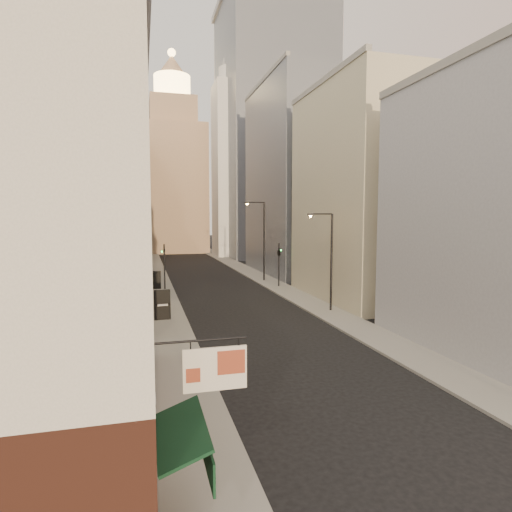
{
  "coord_description": "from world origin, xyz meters",
  "views": [
    {
      "loc": [
        -8.17,
        -7.19,
        7.9
      ],
      "look_at": [
        -1.15,
        19.16,
        5.41
      ],
      "focal_mm": 30.0,
      "sensor_mm": 36.0,
      "label": 1
    }
  ],
  "objects": [
    {
      "name": "left_bldg_beige",
      "position": [
        -12.0,
        26.0,
        8.0
      ],
      "size": [
        8.0,
        12.0,
        16.0
      ],
      "primitive_type": "cube",
      "color": "#B9AF8E",
      "rests_on": "ground"
    },
    {
      "name": "near_building_left",
      "position": [
        -10.99,
        9.0,
        6.02
      ],
      "size": [
        8.3,
        23.04,
        12.3
      ],
      "color": "#5B2D21",
      "rests_on": "ground"
    },
    {
      "name": "traffic_light_left",
      "position": [
        -5.93,
        39.54,
        3.63
      ],
      "size": [
        0.6,
        0.54,
        5.0
      ],
      "rotation": [
        0.0,
        0.0,
        2.87
      ],
      "color": "black",
      "rests_on": "ground"
    },
    {
      "name": "streetlamp_far",
      "position": [
        6.0,
        43.05,
        5.56
      ],
      "size": [
        2.55,
        0.31,
        9.73
      ],
      "rotation": [
        0.0,
        0.0,
        0.03
      ],
      "color": "black",
      "rests_on": "ground"
    },
    {
      "name": "left_bldg_wingrid",
      "position": [
        -12.0,
        80.0,
        12.0
      ],
      "size": [
        8.0,
        20.0,
        24.0
      ],
      "primitive_type": "cube",
      "color": "gray",
      "rests_on": "ground"
    },
    {
      "name": "right_bldg_beige",
      "position": [
        12.0,
        30.0,
        10.0
      ],
      "size": [
        8.0,
        16.0,
        20.0
      ],
      "primitive_type": "cube",
      "color": "#B9AF8E",
      "rests_on": "ground"
    },
    {
      "name": "white_tower",
      "position": [
        10.0,
        78.0,
        18.61
      ],
      "size": [
        8.0,
        8.0,
        41.5
      ],
      "color": "silver",
      "rests_on": "ground"
    },
    {
      "name": "right_bldg_wingrid",
      "position": [
        12.0,
        50.0,
        13.0
      ],
      "size": [
        8.0,
        20.0,
        26.0
      ],
      "primitive_type": "cube",
      "color": "gray",
      "rests_on": "ground"
    },
    {
      "name": "sidewalk_left",
      "position": [
        -6.5,
        55.0,
        0.07
      ],
      "size": [
        3.0,
        140.0,
        0.15
      ],
      "primitive_type": "cube",
      "color": "gray",
      "rests_on": "ground"
    },
    {
      "name": "left_bldg_tan",
      "position": [
        -12.0,
        60.0,
        8.5
      ],
      "size": [
        8.0,
        18.0,
        17.0
      ],
      "primitive_type": "cube",
      "color": "#A38163",
      "rests_on": "ground"
    },
    {
      "name": "highrise",
      "position": [
        18.0,
        78.0,
        25.66
      ],
      "size": [
        21.0,
        23.0,
        51.2
      ],
      "color": "gray",
      "rests_on": "ground"
    },
    {
      "name": "sidewalk_right",
      "position": [
        6.5,
        55.0,
        0.07
      ],
      "size": [
        3.0,
        140.0,
        0.15
      ],
      "primitive_type": "cube",
      "color": "gray",
      "rests_on": "ground"
    },
    {
      "name": "clock_tower",
      "position": [
        -1.0,
        92.0,
        17.63
      ],
      "size": [
        14.0,
        14.0,
        44.9
      ],
      "color": "#A38163",
      "rests_on": "ground"
    },
    {
      "name": "left_bldg_grey",
      "position": [
        -12.0,
        42.0,
        10.0
      ],
      "size": [
        8.0,
        16.0,
        20.0
      ],
      "primitive_type": "cube",
      "color": "#939398",
      "rests_on": "ground"
    },
    {
      "name": "traffic_light_right",
      "position": [
        6.58,
        38.21,
        3.82
      ],
      "size": [
        0.64,
        0.62,
        5.0
      ],
      "rotation": [
        0.0,
        0.0,
        3.07
      ],
      "color": "black",
      "rests_on": "ground"
    },
    {
      "name": "streetlamp_mid",
      "position": [
        6.71,
        25.21,
        4.69
      ],
      "size": [
        2.15,
        0.47,
        8.21
      ],
      "rotation": [
        0.0,
        0.0,
        -0.14
      ],
      "color": "black",
      "rests_on": "ground"
    }
  ]
}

